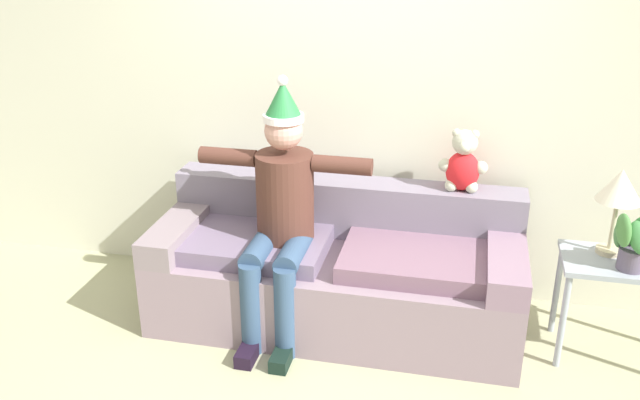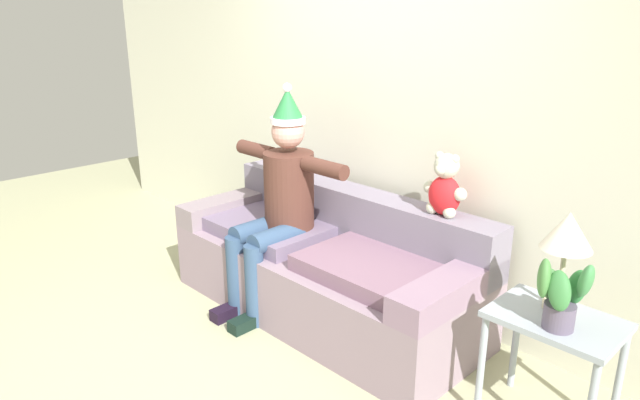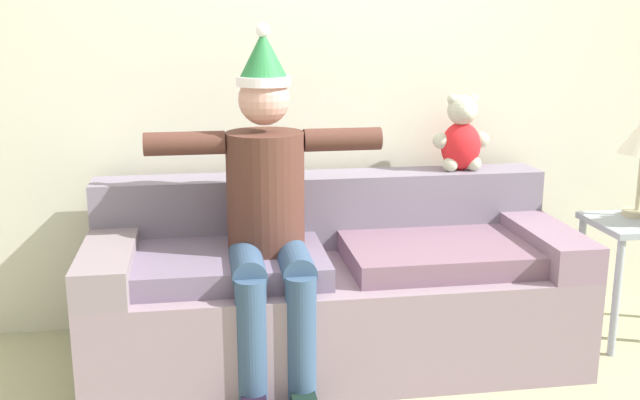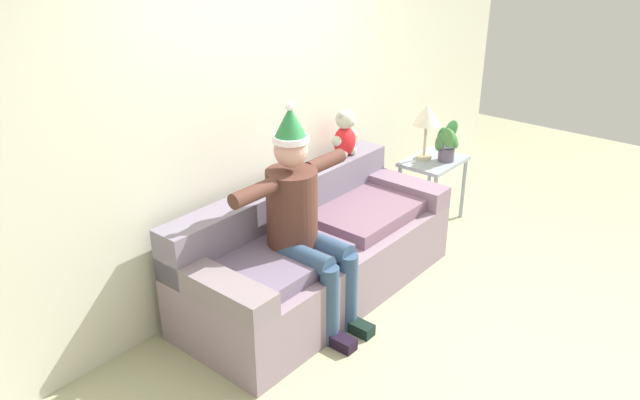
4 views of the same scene
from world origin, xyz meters
TOP-DOWN VIEW (x-y plane):
  - back_wall at (0.00, 1.55)m, footprint 7.00×0.10m
  - couch at (0.00, 1.02)m, footprint 2.19×0.89m
  - person_seated at (-0.31, 0.86)m, footprint 1.02×0.77m
  - teddy_bear at (0.70, 1.30)m, footprint 0.29×0.17m

SIDE VIEW (x-z plane):
  - couch at x=0.00m, z-range -0.08..0.74m
  - person_seated at x=-0.31m, z-range 0.01..1.55m
  - teddy_bear at x=0.70m, z-range 0.79..1.18m
  - back_wall at x=0.00m, z-range 0.00..2.70m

